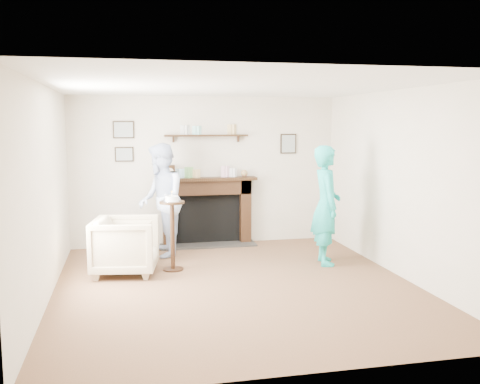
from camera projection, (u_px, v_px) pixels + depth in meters
name	position (u px, v px, depth m)	size (l,w,h in m)	color
ground	(236.00, 285.00, 6.80)	(5.00, 5.00, 0.00)	brown
room_shell	(225.00, 155.00, 7.27)	(4.54, 5.02, 2.52)	beige
armchair	(126.00, 273.00, 7.35)	(0.83, 0.86, 0.78)	tan
man	(162.00, 256.00, 8.34)	(0.85, 0.66, 1.75)	silver
woman	(325.00, 263.00, 7.88)	(0.63, 0.42, 1.74)	#1FB195
pedestal_table	(172.00, 222.00, 7.44)	(0.35, 0.35, 1.12)	black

